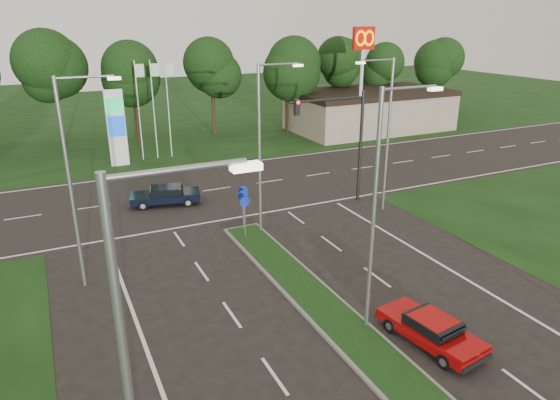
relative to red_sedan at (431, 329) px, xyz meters
name	(u,v)px	position (x,y,z in m)	size (l,w,h in m)	color
verge_far	(125,116)	(-2.32, 50.79, -0.57)	(160.00, 50.00, 0.02)	black
cross_road	(203,191)	(-2.32, 19.79, -0.57)	(160.00, 12.00, 0.02)	black
median_kerb	(380,363)	(-2.32, -0.21, -0.51)	(2.00, 26.00, 0.12)	slate
commercial_building	(369,110)	(19.68, 31.79, 1.43)	(16.00, 9.00, 4.00)	gray
streetlight_median_near	(379,201)	(-1.32, 1.79, 4.50)	(2.53, 0.22, 9.00)	gray
streetlight_median_far	(263,141)	(-1.32, 11.79, 4.50)	(2.53, 0.22, 9.00)	gray
streetlight_left_near	(141,393)	(-10.62, -4.21, 4.50)	(2.53, 0.22, 9.00)	gray
streetlight_left_far	(74,174)	(-10.62, 9.79, 4.50)	(2.53, 0.22, 9.00)	gray
streetlight_right_far	(386,128)	(6.48, 11.79, 4.50)	(2.53, 0.22, 9.00)	gray
traffic_signal	(343,131)	(4.87, 13.79, 4.08)	(5.10, 0.42, 7.00)	black
median_signs	(244,203)	(-2.32, 12.19, 1.14)	(1.16, 1.76, 2.38)	gray
gas_pylon	(119,126)	(-6.10, 28.84, 2.62)	(5.80, 1.26, 8.00)	silver
mcdonalds_sign	(363,55)	(15.68, 27.77, 7.41)	(2.20, 0.47, 10.40)	silver
treeline_far	(147,68)	(-2.21, 35.73, 6.26)	(6.00, 6.00, 9.90)	black
red_sedan	(431,329)	(0.00, 0.00, 0.00)	(2.12, 4.08, 1.07)	#9E0809
navy_sedan	(166,195)	(-5.15, 18.36, 0.05)	(4.53, 2.66, 1.17)	black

